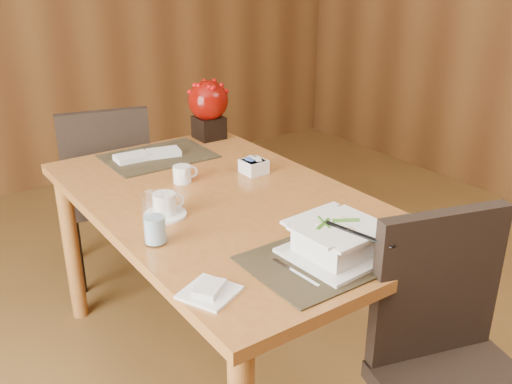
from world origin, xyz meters
TOP-DOWN VIEW (x-y plane):
  - dining_table at (0.00, 0.60)m, footprint 0.90×1.50m
  - placemat_near at (0.00, 0.05)m, footprint 0.45×0.33m
  - placemat_far at (0.00, 1.15)m, footprint 0.45×0.33m
  - soup_setting at (0.04, 0.04)m, footprint 0.28×0.28m
  - coffee_cup at (-0.25, 0.59)m, footprint 0.15×0.15m
  - water_glass at (-0.36, 0.43)m, footprint 0.09×0.09m
  - creamer_jug at (-0.05, 0.83)m, footprint 0.11×0.11m
  - sugar_caddy at (0.23, 0.75)m, footprint 0.09×0.09m
  - berry_decor at (0.32, 1.26)m, footprint 0.19×0.19m
  - napkins_far at (-0.04, 1.15)m, footprint 0.29×0.14m
  - bread_plate at (-0.37, 0.09)m, footprint 0.18×0.18m
  - near_chair at (0.21, -0.28)m, footprint 0.53×0.54m
  - far_chair at (-0.12, 1.52)m, footprint 0.51×0.52m

SIDE VIEW (x-z plane):
  - far_chair at x=-0.12m, z-range 0.06..0.98m
  - near_chair at x=0.21m, z-range 0.06..0.98m
  - dining_table at x=0.00m, z-range 0.28..1.03m
  - placemat_near at x=0.00m, z-range 0.75..0.76m
  - placemat_far at x=0.00m, z-range 0.75..0.76m
  - bread_plate at x=-0.37m, z-range 0.75..0.76m
  - napkins_far at x=-0.04m, z-range 0.76..0.78m
  - sugar_caddy at x=0.23m, z-range 0.75..0.81m
  - creamer_jug at x=-0.05m, z-range 0.75..0.82m
  - coffee_cup at x=-0.25m, z-range 0.74..0.83m
  - soup_setting at x=0.04m, z-range 0.75..0.86m
  - water_glass at x=-0.36m, z-range 0.75..0.92m
  - berry_decor at x=0.32m, z-range 0.77..1.05m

